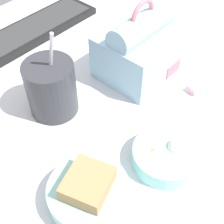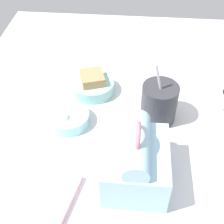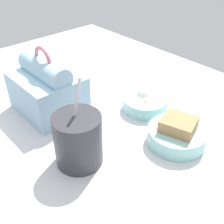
% 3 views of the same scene
% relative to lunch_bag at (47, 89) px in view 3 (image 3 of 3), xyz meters
% --- Properties ---
extents(desk_surface, '(1.40, 1.10, 0.02)m').
position_rel_lunch_bag_xyz_m(desk_surface, '(-0.17, -0.02, -0.08)').
color(desk_surface, silver).
rests_on(desk_surface, ground).
extents(lunch_bag, '(0.18, 0.16, 0.19)m').
position_rel_lunch_bag_xyz_m(lunch_bag, '(0.00, 0.00, 0.00)').
color(lunch_bag, '#9EC6DB').
rests_on(lunch_bag, desk_surface).
extents(soup_cup, '(0.10, 0.10, 0.20)m').
position_rel_lunch_bag_xyz_m(soup_cup, '(-0.22, 0.06, -0.01)').
color(soup_cup, '#333338').
rests_on(soup_cup, desk_surface).
extents(bento_bowl_sandwich, '(0.14, 0.14, 0.07)m').
position_rel_lunch_bag_xyz_m(bento_bowl_sandwich, '(-0.33, -0.15, -0.04)').
color(bento_bowl_sandwich, '#93D1CC').
rests_on(bento_bowl_sandwich, desk_surface).
extents(bento_bowl_snacks, '(0.13, 0.13, 0.05)m').
position_rel_lunch_bag_xyz_m(bento_bowl_snacks, '(-0.18, -0.20, -0.05)').
color(bento_bowl_snacks, '#93D1CC').
rests_on(bento_bowl_snacks, desk_surface).
extents(chopstick_case, '(0.19, 0.06, 0.02)m').
position_rel_lunch_bag_xyz_m(chopstick_case, '(0.11, -0.16, -0.06)').
color(chopstick_case, pink).
rests_on(chopstick_case, desk_surface).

